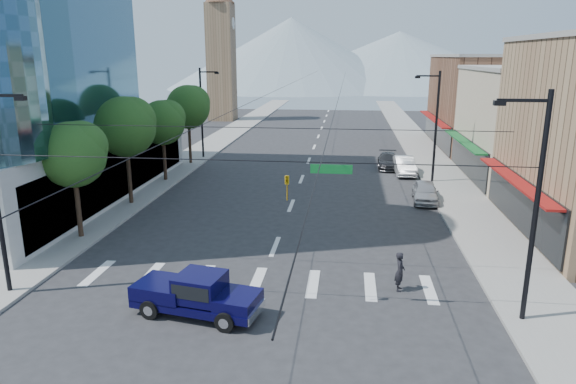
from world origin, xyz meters
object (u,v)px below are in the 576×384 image
parked_car_mid (404,166)px  parked_car_far (388,161)px  pickup_truck (196,293)px  parked_car_near (425,192)px  pedestrian (400,271)px

parked_car_mid → parked_car_far: bearing=114.3°
parked_car_far → pickup_truck: bearing=-106.4°
parked_car_far → parked_car_near: bearing=-79.0°
parked_car_near → parked_car_far: (-1.80, 11.26, -0.05)m
pickup_truck → pedestrian: pedestrian is taller
pickup_truck → parked_car_near: size_ratio=1.27×
pickup_truck → parked_car_far: (9.67, 29.29, -0.23)m
pickup_truck → parked_car_mid: size_ratio=1.16×
pickup_truck → parked_car_near: 21.37m
pedestrian → parked_car_far: bearing=3.4°
parked_car_far → pedestrian: bearing=-91.1°
pickup_truck → parked_car_mid: pickup_truck is taller
pickup_truck → parked_car_far: bearing=82.8°
parked_car_near → parked_car_mid: parked_car_mid is taller
parked_car_near → parked_car_far: bearing=102.9°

